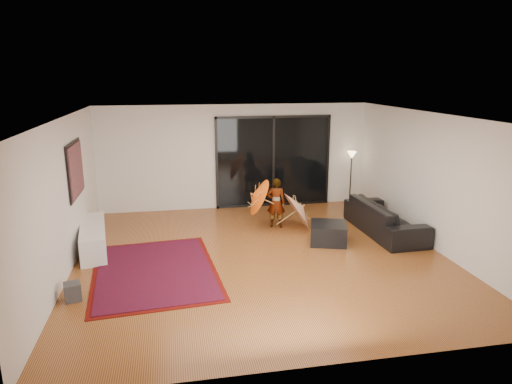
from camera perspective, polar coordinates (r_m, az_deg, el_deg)
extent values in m
plane|color=#AB5E2F|center=(8.94, 0.73, -8.06)|extent=(7.00, 7.00, 0.00)
plane|color=white|center=(8.29, 0.79, 9.46)|extent=(7.00, 7.00, 0.00)
plane|color=silver|center=(11.89, -2.58, 4.40)|extent=(7.00, 0.00, 7.00)
plane|color=silver|center=(5.30, 8.31, -8.73)|extent=(7.00, 0.00, 7.00)
plane|color=silver|center=(8.56, -22.88, -0.71)|extent=(0.00, 7.00, 7.00)
plane|color=silver|center=(9.81, 21.25, 1.26)|extent=(0.00, 7.00, 7.00)
cube|color=black|center=(12.07, 2.17, 3.83)|extent=(3.00, 0.04, 2.40)
cube|color=black|center=(11.89, 2.24, 9.37)|extent=(3.06, 0.06, 0.06)
cube|color=black|center=(12.32, 2.14, -1.54)|extent=(3.06, 0.06, 0.06)
cube|color=black|center=(12.05, 2.19, 3.82)|extent=(0.06, 0.06, 2.40)
cube|color=black|center=(9.45, -21.69, 2.61)|extent=(0.02, 1.28, 1.08)
cube|color=#1E4C2D|center=(9.44, -21.57, 2.62)|extent=(0.03, 1.18, 0.98)
cube|color=white|center=(9.73, -19.67, -5.40)|extent=(0.73, 1.92, 0.52)
cube|color=#424244|center=(7.82, -21.95, -11.48)|extent=(0.30, 0.30, 0.28)
cube|color=#550B07|center=(8.50, -12.54, -9.61)|extent=(2.39, 3.17, 0.01)
cube|color=maroon|center=(8.50, -12.54, -9.57)|extent=(2.22, 3.00, 0.02)
imported|color=black|center=(10.51, 15.78, -3.12)|extent=(1.00, 2.40, 0.70)
cube|color=black|center=(9.70, 9.02, -5.08)|extent=(0.92, 0.92, 0.42)
cylinder|color=black|center=(12.76, 11.58, -1.35)|extent=(0.25, 0.25, 0.03)
cylinder|color=black|center=(12.60, 11.73, 1.50)|extent=(0.03, 0.03, 1.33)
cone|color=#FFD899|center=(12.47, 11.89, 4.55)|extent=(0.25, 0.25, 0.19)
imported|color=#999999|center=(10.44, 2.52, -1.36)|extent=(0.48, 0.38, 1.16)
cone|color=#E9570C|center=(10.24, -0.41, -0.76)|extent=(0.54, 0.86, 0.85)
cylinder|color=#B1884C|center=(10.33, -0.41, -2.55)|extent=(0.46, 0.02, 0.25)
cylinder|color=#B1884C|center=(10.21, -0.41, -0.19)|extent=(0.06, 0.02, 0.04)
cone|color=silver|center=(10.47, 5.90, -1.80)|extent=(0.70, 0.98, 0.92)
cylinder|color=#B1884C|center=(10.58, 5.85, -3.73)|extent=(0.47, 0.02, 0.32)
cylinder|color=#B1884C|center=(10.44, 5.92, -1.20)|extent=(0.05, 0.02, 0.05)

